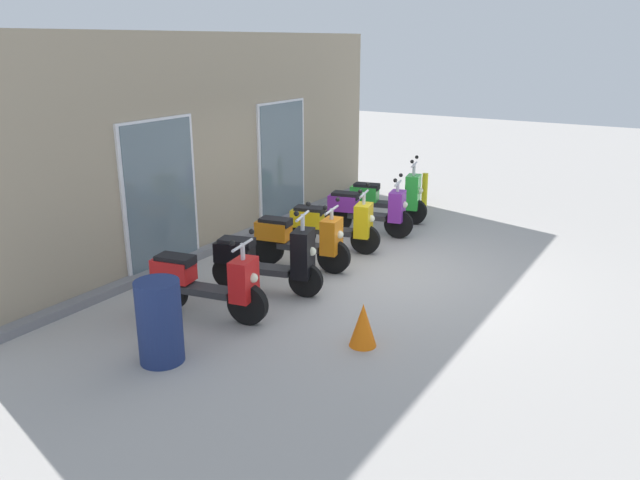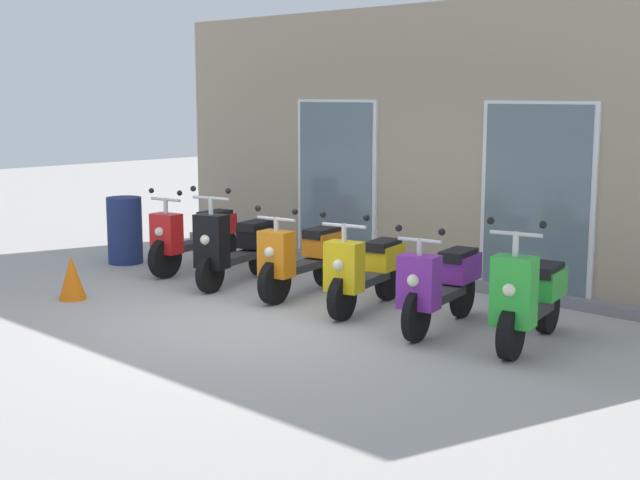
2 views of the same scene
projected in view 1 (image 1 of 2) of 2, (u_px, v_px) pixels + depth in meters
ground_plane at (376, 271)px, 9.59m from camera, size 40.00×40.00×0.00m
storefront_facade at (220, 145)px, 10.56m from camera, size 9.44×0.50×3.50m
scooter_red at (207, 283)px, 7.89m from camera, size 0.66×1.66×1.16m
scooter_black at (269, 259)px, 8.65m from camera, size 0.76×1.59×1.28m
scooter_orange at (301, 239)px, 9.58m from camera, size 0.65×1.61×1.12m
scooter_yellow at (334, 224)px, 10.40m from camera, size 0.73×1.57×1.15m
scooter_purple at (369, 209)px, 11.24m from camera, size 0.67×1.62×1.13m
scooter_green at (389, 198)px, 12.08m from camera, size 0.68×1.55×1.28m
curb_bollard at (425, 190)px, 13.28m from camera, size 0.12×0.12×0.70m
traffic_cone at (363, 325)px, 7.20m from camera, size 0.32×0.32×0.52m
trash_bin at (160, 322)px, 6.78m from camera, size 0.49×0.49×0.94m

